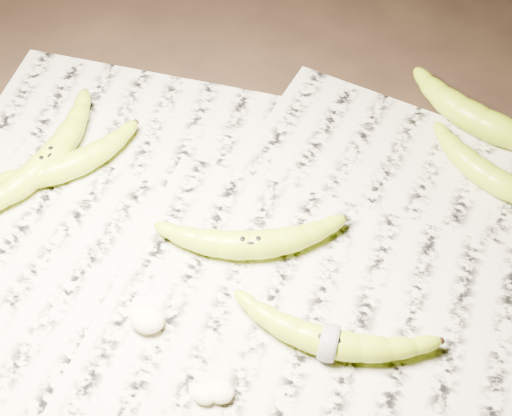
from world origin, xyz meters
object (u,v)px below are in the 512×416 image
(banana_left_b, at_px, (68,165))
(banana_upper_a, at_px, (492,176))
(banana_center, at_px, (250,243))
(banana_upper_b, at_px, (484,121))
(banana_taped, at_px, (329,341))
(banana_left_a, at_px, (47,159))

(banana_left_b, relative_size, banana_upper_a, 0.99)
(banana_left_b, bearing_deg, banana_center, -54.88)
(banana_left_b, height_order, banana_upper_a, same)
(banana_left_b, relative_size, banana_upper_b, 0.86)
(banana_taped, bearing_deg, banana_upper_a, 61.13)
(banana_center, relative_size, banana_upper_a, 1.10)
(banana_left_a, distance_m, banana_upper_b, 0.55)
(banana_left_b, bearing_deg, banana_left_a, 134.20)
(banana_upper_b, bearing_deg, banana_taped, -88.67)
(banana_upper_a, bearing_deg, banana_left_a, -140.13)
(banana_upper_b, bearing_deg, banana_upper_a, -57.02)
(banana_upper_a, distance_m, banana_upper_b, 0.09)
(banana_left_a, bearing_deg, banana_left_b, -77.81)
(banana_left_b, distance_m, banana_center, 0.25)
(banana_left_a, height_order, banana_center, banana_left_a)
(banana_left_a, distance_m, banana_upper_a, 0.54)
(banana_left_a, relative_size, banana_upper_a, 1.19)
(banana_taped, relative_size, banana_upper_a, 1.12)
(banana_left_a, xyz_separation_m, banana_upper_b, (0.50, 0.23, 0.00))
(banana_left_a, height_order, banana_upper_b, banana_upper_b)
(banana_left_b, height_order, banana_upper_b, banana_upper_b)
(banana_center, bearing_deg, banana_upper_a, 15.97)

